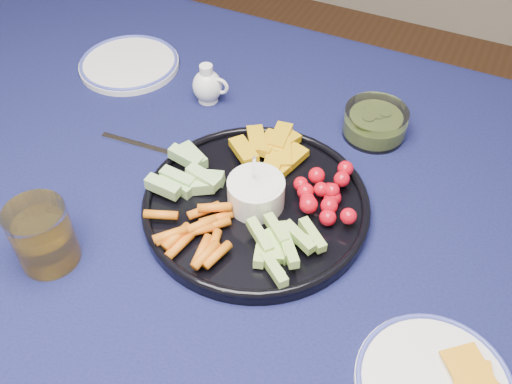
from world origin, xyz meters
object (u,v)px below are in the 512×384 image
at_px(pickle_bowl, 375,124).
at_px(side_plate_extra, 129,63).
at_px(dining_table, 223,234).
at_px(cheese_plate, 435,383).
at_px(creamer_pitcher, 208,86).
at_px(crudite_platter, 254,201).
at_px(juice_tumbler, 44,239).

distance_m(pickle_bowl, side_plate_extra, 0.51).
height_order(dining_table, cheese_plate, cheese_plate).
relative_size(creamer_pitcher, pickle_bowl, 0.69).
height_order(pickle_bowl, cheese_plate, pickle_bowl).
distance_m(crudite_platter, creamer_pitcher, 0.29).
height_order(cheese_plate, side_plate_extra, cheese_plate).
xyz_separation_m(pickle_bowl, juice_tumbler, (-0.33, -0.46, 0.02)).
relative_size(creamer_pitcher, juice_tumbler, 0.77).
distance_m(dining_table, cheese_plate, 0.42).
relative_size(dining_table, side_plate_extra, 8.36).
distance_m(crudite_platter, cheese_plate, 0.36).
xyz_separation_m(creamer_pitcher, juice_tumbler, (-0.02, -0.42, 0.01)).
distance_m(pickle_bowl, juice_tumbler, 0.57).
height_order(creamer_pitcher, cheese_plate, creamer_pitcher).
xyz_separation_m(creamer_pitcher, side_plate_extra, (-0.20, 0.03, -0.02)).
xyz_separation_m(dining_table, crudite_platter, (0.06, 0.00, 0.11)).
relative_size(pickle_bowl, juice_tumbler, 1.11).
bearing_deg(dining_table, side_plate_extra, 144.57).
distance_m(dining_table, pickle_bowl, 0.33).
distance_m(pickle_bowl, cheese_plate, 0.47).
bearing_deg(pickle_bowl, dining_table, -123.10).
bearing_deg(pickle_bowl, side_plate_extra, -178.23).
bearing_deg(cheese_plate, creamer_pitcher, 144.07).
relative_size(crudite_platter, side_plate_extra, 1.75).
bearing_deg(creamer_pitcher, side_plate_extra, 172.49).
distance_m(creamer_pitcher, side_plate_extra, 0.20).
relative_size(dining_table, creamer_pitcher, 21.79).
xyz_separation_m(dining_table, side_plate_extra, (-0.34, 0.24, 0.10)).
xyz_separation_m(creamer_pitcher, cheese_plate, (0.52, -0.38, -0.02)).
bearing_deg(juice_tumbler, pickle_bowl, 54.43).
height_order(dining_table, side_plate_extra, side_plate_extra).
bearing_deg(juice_tumbler, creamer_pitcher, 86.93).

